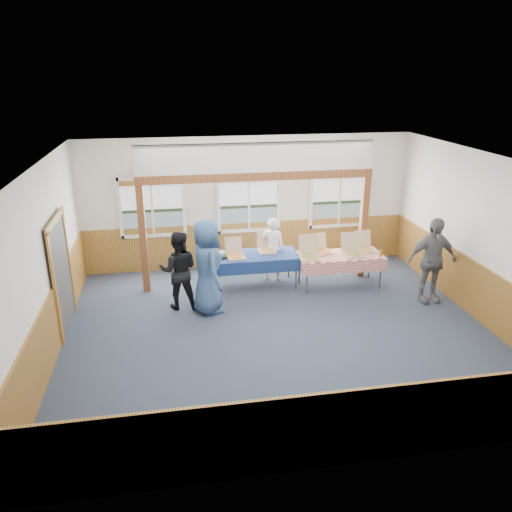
{
  "coord_description": "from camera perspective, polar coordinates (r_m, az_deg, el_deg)",
  "views": [
    {
      "loc": [
        -1.88,
        -8.15,
        4.66
      ],
      "look_at": [
        -0.26,
        1.0,
        1.15
      ],
      "focal_mm": 35.0,
      "sensor_mm": 36.0,
      "label": 1
    }
  ],
  "objects": [
    {
      "name": "wainscot_front",
      "position": [
        6.5,
        9.66,
        -18.88
      ],
      "size": [
        7.98,
        0.05,
        1.1
      ],
      "primitive_type": "cube",
      "color": "brown",
      "rests_on": "floor"
    },
    {
      "name": "pizza_box_a",
      "position": [
        10.96,
        -2.36,
        0.14
      ],
      "size": [
        0.42,
        0.49,
        0.41
      ],
      "rotation": [
        0.0,
        0.0,
        0.1
      ],
      "color": "#D5AF8E",
      "rests_on": "table_left"
    },
    {
      "name": "floor",
      "position": [
        9.57,
        2.58,
        -8.48
      ],
      "size": [
        8.0,
        8.0,
        0.0
      ],
      "primitive_type": "plane",
      "color": "#283041",
      "rests_on": "ground"
    },
    {
      "name": "wainscot_left",
      "position": [
        9.36,
        -22.04,
        -7.0
      ],
      "size": [
        0.05,
        6.98,
        1.1
      ],
      "primitive_type": "cube",
      "color": "brown",
      "rests_on": "floor"
    },
    {
      "name": "wainscot_right",
      "position": [
        10.84,
        23.64,
        -3.45
      ],
      "size": [
        0.05,
        6.98,
        1.1
      ],
      "primitive_type": "cube",
      "color": "brown",
      "rests_on": "floor"
    },
    {
      "name": "pizza_box_b",
      "position": [
        11.32,
        1.24,
        0.85
      ],
      "size": [
        0.38,
        0.47,
        0.42
      ],
      "rotation": [
        0.0,
        0.0,
        -0.0
      ],
      "color": "#D5AF8E",
      "rests_on": "table_left"
    },
    {
      "name": "person_grey",
      "position": [
        10.98,
        19.41,
        -0.48
      ],
      "size": [
        1.08,
        0.46,
        1.84
      ],
      "primitive_type": "imported",
      "rotation": [
        0.0,
        0.0,
        0.01
      ],
      "color": "slate",
      "rests_on": "floor"
    },
    {
      "name": "pizza_box_f",
      "position": [
        11.63,
        12.43,
        0.9
      ],
      "size": [
        0.41,
        0.49,
        0.42
      ],
      "rotation": [
        0.0,
        0.0,
        0.06
      ],
      "color": "#D5AF8E",
      "rests_on": "table_right"
    },
    {
      "name": "man_blue",
      "position": [
        9.95,
        -5.6,
        -1.21
      ],
      "size": [
        0.82,
        1.06,
        1.94
      ],
      "primitive_type": "imported",
      "rotation": [
        0.0,
        0.0,
        1.8
      ],
      "color": "#314F7C",
      "rests_on": "floor"
    },
    {
      "name": "pizza_box_c",
      "position": [
        10.97,
        6.14,
        0.09
      ],
      "size": [
        0.48,
        0.57,
        0.47
      ],
      "rotation": [
        0.0,
        0.0,
        -0.12
      ],
      "color": "#D5AF8E",
      "rests_on": "table_right"
    },
    {
      "name": "cross_beam",
      "position": [
        10.84,
        0.13,
        9.12
      ],
      "size": [
        5.15,
        0.18,
        0.18
      ],
      "primitive_type": "cube",
      "color": "#592C13",
      "rests_on": "post_left"
    },
    {
      "name": "cased_opening",
      "position": [
        9.96,
        -21.39,
        -2.07
      ],
      "size": [
        0.06,
        1.3,
        2.1
      ],
      "primitive_type": "cube",
      "color": "#363636",
      "rests_on": "wall_left"
    },
    {
      "name": "wall_left",
      "position": [
        8.96,
        -23.09,
        -1.03
      ],
      "size": [
        0.0,
        8.0,
        8.0
      ],
      "primitive_type": "plane",
      "rotation": [
        1.57,
        0.0,
        1.57
      ],
      "color": "silver",
      "rests_on": "floor"
    },
    {
      "name": "wainscot_back",
      "position": [
        12.47,
        -0.83,
        1.42
      ],
      "size": [
        7.98,
        0.05,
        1.1
      ],
      "primitive_type": "cube",
      "color": "brown",
      "rests_on": "floor"
    },
    {
      "name": "window_right",
      "position": [
        12.69,
        9.53,
        6.79
      ],
      "size": [
        1.56,
        0.1,
        1.46
      ],
      "color": "white",
      "rests_on": "wall_back"
    },
    {
      "name": "post_right",
      "position": [
        11.85,
        12.14,
        3.21
      ],
      "size": [
        0.15,
        0.15,
        2.4
      ],
      "primitive_type": "cube",
      "color": "#592C13",
      "rests_on": "floor"
    },
    {
      "name": "table_right",
      "position": [
        11.32,
        9.61,
        -0.11
      ],
      "size": [
        2.05,
        1.5,
        0.76
      ],
      "rotation": [
        0.0,
        0.0,
        0.36
      ],
      "color": "#363636",
      "rests_on": "floor"
    },
    {
      "name": "window_left",
      "position": [
        11.99,
        -11.81,
        5.83
      ],
      "size": [
        1.56,
        0.1,
        1.46
      ],
      "color": "white",
      "rests_on": "wall_back"
    },
    {
      "name": "woman_white",
      "position": [
        11.48,
        1.9,
        0.76
      ],
      "size": [
        0.64,
        0.53,
        1.51
      ],
      "primitive_type": "imported",
      "rotation": [
        0.0,
        0.0,
        2.79
      ],
      "color": "white",
      "rests_on": "floor"
    },
    {
      "name": "wall_back",
      "position": [
        12.19,
        -0.87,
        6.12
      ],
      "size": [
        8.0,
        0.0,
        8.0
      ],
      "primitive_type": "plane",
      "rotation": [
        1.57,
        0.0,
        0.0
      ],
      "color": "silver",
      "rests_on": "floor"
    },
    {
      "name": "post_left",
      "position": [
        11.03,
        -12.78,
        1.85
      ],
      "size": [
        0.15,
        0.15,
        2.4
      ],
      "primitive_type": "cube",
      "color": "#592C13",
      "rests_on": "floor"
    },
    {
      "name": "veggie_tray",
      "position": [
        11.03,
        -4.21,
        0.07
      ],
      "size": [
        0.42,
        0.42,
        0.09
      ],
      "color": "black",
      "rests_on": "table_left"
    },
    {
      "name": "wall_front",
      "position": [
        5.87,
        10.36,
        -11.09
      ],
      "size": [
        8.0,
        0.0,
        8.0
      ],
      "primitive_type": "plane",
      "rotation": [
        -1.57,
        0.0,
        0.0
      ],
      "color": "silver",
      "rests_on": "floor"
    },
    {
      "name": "pizza_box_d",
      "position": [
        11.34,
        7.62,
        0.68
      ],
      "size": [
        0.47,
        0.53,
        0.41
      ],
      "rotation": [
        0.0,
        0.0,
        0.25
      ],
      "color": "#D5AF8E",
      "rests_on": "table_right"
    },
    {
      "name": "drink_glass",
      "position": [
        11.37,
        14.11,
        0.34
      ],
      "size": [
        0.07,
        0.07,
        0.15
      ],
      "primitive_type": "cylinder",
      "color": "#9D5A1A",
      "rests_on": "table_right"
    },
    {
      "name": "pizza_box_e",
      "position": [
        11.29,
        10.98,
        0.43
      ],
      "size": [
        0.43,
        0.52,
        0.46
      ],
      "rotation": [
        0.0,
        0.0,
        -0.02
      ],
      "color": "#D5AF8E",
      "rests_on": "table_right"
    },
    {
      "name": "window_mid",
      "position": [
        12.13,
        -0.84,
        6.44
      ],
      "size": [
        1.56,
        0.1,
        1.46
      ],
      "color": "white",
      "rests_on": "wall_back"
    },
    {
      "name": "wall_right",
      "position": [
        10.5,
        24.57,
        1.81
      ],
      "size": [
        0.0,
        8.0,
        8.0
      ],
      "primitive_type": "plane",
      "rotation": [
        1.57,
        0.0,
        -1.57
      ],
      "color": "silver",
      "rests_on": "floor"
    },
    {
      "name": "ceiling",
      "position": [
        8.49,
        2.93,
        10.74
      ],
      "size": [
        8.0,
        8.0,
        0.0
      ],
      "primitive_type": "plane",
      "rotation": [
        3.14,
        0.0,
        0.0
      ],
      "color": "white",
      "rests_on": "wall_back"
    },
    {
      "name": "table_left",
      "position": [
        11.16,
        -0.36,
        -0.1
      ],
      "size": [
        2.2,
        1.56,
        0.76
      ],
      "rotation": [
        0.0,
        0.0,
        -0.34
      ],
      "color": "#363636",
      "rests_on": "floor"
    },
    {
      "name": "woman_black",
      "position": [
        10.24,
        -8.81,
        -1.61
      ],
      "size": [
        0.86,
        0.71,
        1.64
      ],
      "primitive_type": "imported",
      "rotation": [
        0.0,
        0.0,
        3.03
      ],
      "color": "black",
      "rests_on": "floor"
    }
  ]
}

